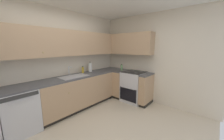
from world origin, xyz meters
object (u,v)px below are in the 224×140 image
Objects in this scene: dishwasher at (19,111)px; paper_towel_roll at (90,67)px; oven_range at (134,86)px; oil_bottle at (122,67)px; soap_bottle at (83,70)px.

paper_towel_roll reaches higher than dishwasher.
paper_towel_roll is at bearing 4.82° from dishwasher.
oven_range is 5.15× the size of oil_bottle.
paper_towel_roll reaches higher than oven_range.
paper_towel_roll is at bearing 127.32° from oven_range.
dishwasher is 2.00m from paper_towel_roll.
oil_bottle reaches higher than soap_bottle.
soap_bottle is at bearing 134.58° from oven_range.
oil_bottle reaches higher than dishwasher.
oil_bottle is at bearing -9.25° from dishwasher.
soap_bottle is at bearing 149.32° from oil_bottle.
oven_range is 1.60m from soap_bottle.
soap_bottle is (-1.06, 1.08, 0.53)m from oven_range.
soap_bottle is 1.21m from oil_bottle.
oven_range reaches higher than dishwasher.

